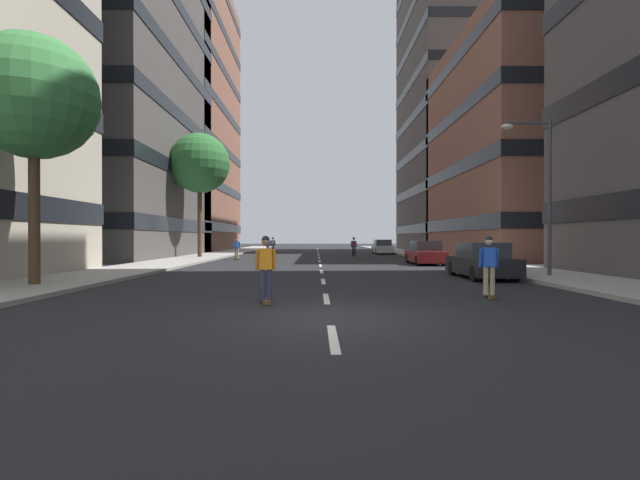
{
  "coord_description": "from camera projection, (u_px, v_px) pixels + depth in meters",
  "views": [
    {
      "loc": [
        -0.3,
        -9.72,
        1.73
      ],
      "look_at": [
        0.0,
        20.92,
        1.56
      ],
      "focal_mm": 25.26,
      "sensor_mm": 36.0,
      "label": 1
    }
  ],
  "objects": [
    {
      "name": "ground_plane",
      "position": [
        319.0,
        257.0,
        39.33
      ],
      "size": [
        177.65,
        177.65,
        0.0
      ],
      "primitive_type": "plane",
      "color": "black"
    },
    {
      "name": "sidewalk_left",
      "position": [
        215.0,
        255.0,
        42.94
      ],
      "size": [
        3.96,
        81.42,
        0.14
      ],
      "primitive_type": "cube",
      "color": "#9E9991",
      "rests_on": "ground_plane"
    },
    {
      "name": "sidewalk_right",
      "position": [
        422.0,
        255.0,
        43.13
      ],
      "size": [
        3.96,
        81.42,
        0.14
      ],
      "primitive_type": "cube",
      "color": "#9E9991",
      "rests_on": "ground_plane"
    },
    {
      "name": "lane_markings",
      "position": [
        319.0,
        257.0,
        40.23
      ],
      "size": [
        0.16,
        67.2,
        0.01
      ],
      "color": "silver",
      "rests_on": "ground_plane"
    },
    {
      "name": "building_left_mid",
      "position": [
        99.0,
        42.0,
        39.21
      ],
      "size": [
        14.69,
        21.45,
        37.41
      ],
      "color": "#4C4744",
      "rests_on": "ground_plane"
    },
    {
      "name": "building_left_far",
      "position": [
        169.0,
        115.0,
        58.02
      ],
      "size": [
        14.69,
        22.56,
        34.96
      ],
      "color": "brown",
      "rests_on": "ground_plane"
    },
    {
      "name": "building_right_mid",
      "position": [
        537.0,
        148.0,
        39.64
      ],
      "size": [
        14.69,
        20.17,
        19.15
      ],
      "color": "brown",
      "rests_on": "ground_plane"
    },
    {
      "name": "building_right_far",
      "position": [
        466.0,
        106.0,
        58.39
      ],
      "size": [
        14.69,
        19.32,
        37.48
      ],
      "color": "#4C4744",
      "rests_on": "ground_plane"
    },
    {
      "name": "parked_car_near",
      "position": [
        425.0,
        254.0,
        28.96
      ],
      "size": [
        1.82,
        4.4,
        1.52
      ],
      "color": "maroon",
      "rests_on": "ground_plane"
    },
    {
      "name": "parked_car_mid",
      "position": [
        482.0,
        262.0,
        19.11
      ],
      "size": [
        1.82,
        4.4,
        1.52
      ],
      "color": "black",
      "rests_on": "ground_plane"
    },
    {
      "name": "parked_car_far",
      "position": [
        382.0,
        247.0,
        47.49
      ],
      "size": [
        1.82,
        4.4,
        1.52
      ],
      "color": "#B2B7BF",
      "rests_on": "ground_plane"
    },
    {
      "name": "street_tree_near",
      "position": [
        34.0,
        98.0,
        15.37
      ],
      "size": [
        4.22,
        4.22,
        8.51
      ],
      "color": "#4C3823",
      "rests_on": "sidewalk_left"
    },
    {
      "name": "street_tree_mid",
      "position": [
        200.0,
        163.0,
        37.35
      ],
      "size": [
        4.95,
        4.95,
        10.26
      ],
      "color": "#4C3823",
      "rests_on": "sidewalk_left"
    },
    {
      "name": "streetlamp_right",
      "position": [
        541.0,
        180.0,
        18.89
      ],
      "size": [
        2.13,
        0.3,
        6.5
      ],
      "color": "#3F3F44",
      "rests_on": "sidewalk_right"
    },
    {
      "name": "skater_0",
      "position": [
        266.0,
        266.0,
        11.83
      ],
      "size": [
        0.56,
        0.92,
        1.78
      ],
      "color": "brown",
      "rests_on": "ground_plane"
    },
    {
      "name": "skater_1",
      "position": [
        489.0,
        263.0,
        12.9
      ],
      "size": [
        0.56,
        0.92,
        1.78
      ],
      "color": "brown",
      "rests_on": "ground_plane"
    },
    {
      "name": "skater_2",
      "position": [
        237.0,
        247.0,
        34.82
      ],
      "size": [
        0.55,
        0.92,
        1.78
      ],
      "color": "brown",
      "rests_on": "ground_plane"
    },
    {
      "name": "skater_3",
      "position": [
        268.0,
        245.0,
        43.78
      ],
      "size": [
        0.54,
        0.91,
        1.78
      ],
      "color": "brown",
      "rests_on": "ground_plane"
    },
    {
      "name": "skater_4",
      "position": [
        273.0,
        244.0,
        49.99
      ],
      "size": [
        0.55,
        0.92,
        1.78
      ],
      "color": "brown",
      "rests_on": "ground_plane"
    },
    {
      "name": "skater_5",
      "position": [
        354.0,
        246.0,
        40.14
      ],
      "size": [
        0.57,
        0.92,
        1.78
      ],
      "color": "brown",
      "rests_on": "ground_plane"
    }
  ]
}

